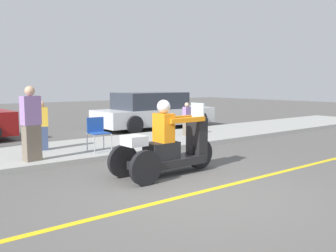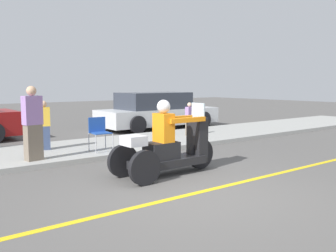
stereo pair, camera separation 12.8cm
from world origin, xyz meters
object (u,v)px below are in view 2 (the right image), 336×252
object	(u,v)px
spectator_end_of_line	(44,126)
folding_chair_set_back	(99,130)
motorcycle_trike	(168,148)
parked_car_lot_far	(157,111)
spectator_by_tree	(189,120)
spectator_near_curb	(33,125)

from	to	relation	value
spectator_end_of_line	folding_chair_set_back	bearing A→B (deg)	-42.55
motorcycle_trike	parked_car_lot_far	bearing A→B (deg)	55.72
motorcycle_trike	spectator_by_tree	xyz separation A→B (m)	(3.38, 3.28, 0.11)
spectator_end_of_line	spectator_by_tree	size ratio (longest dim) A/B	1.17
spectator_end_of_line	parked_car_lot_far	xyz separation A→B (m)	(5.44, 2.71, -0.04)
spectator_end_of_line	spectator_near_curb	bearing A→B (deg)	-119.39
motorcycle_trike	spectator_end_of_line	world-z (taller)	motorcycle_trike
spectator_end_of_line	folding_chair_set_back	size ratio (longest dim) A/B	1.50
spectator_end_of_line	spectator_near_curb	size ratio (longest dim) A/B	0.77
spectator_end_of_line	parked_car_lot_far	bearing A→B (deg)	26.51
spectator_end_of_line	spectator_by_tree	bearing A→B (deg)	-3.29
spectator_end_of_line	parked_car_lot_far	world-z (taller)	parked_car_lot_far
folding_chair_set_back	spectator_near_curb	bearing A→B (deg)	-173.06
spectator_by_tree	spectator_end_of_line	bearing A→B (deg)	176.71
motorcycle_trike	spectator_near_curb	xyz separation A→B (m)	(-1.82, 2.40, 0.37)
spectator_near_curb	folding_chair_set_back	size ratio (longest dim) A/B	1.95
motorcycle_trike	parked_car_lot_far	distance (m)	7.57
motorcycle_trike	spectator_by_tree	distance (m)	4.71
spectator_by_tree	folding_chair_set_back	xyz separation A→B (m)	(-3.53, -0.68, -0.00)
folding_chair_set_back	parked_car_lot_far	xyz separation A→B (m)	(4.42, 3.65, 0.05)
motorcycle_trike	parked_car_lot_far	size ratio (longest dim) A/B	0.47
folding_chair_set_back	motorcycle_trike	bearing A→B (deg)	-86.65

